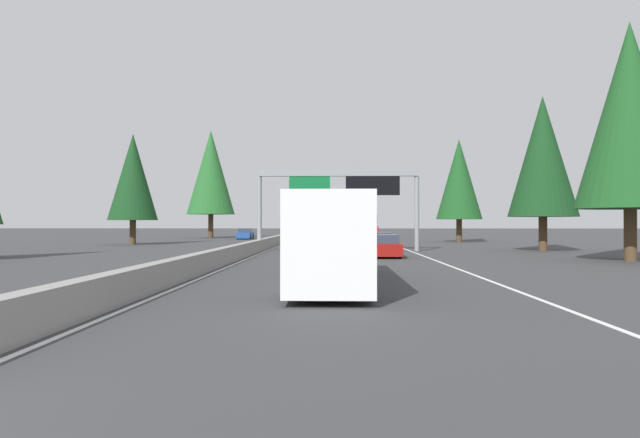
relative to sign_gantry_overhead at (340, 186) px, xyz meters
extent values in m
plane|color=#38383A|center=(20.76, 6.04, -5.07)|extent=(320.00, 320.00, 0.00)
cube|color=gray|center=(40.76, 6.34, -4.62)|extent=(180.00, 0.56, 0.90)
cube|color=silver|center=(30.76, -5.48, -5.06)|extent=(160.00, 0.16, 0.01)
cube|color=silver|center=(30.76, 5.79, -5.06)|extent=(160.00, 0.16, 0.01)
cylinder|color=gray|center=(0.04, 6.34, -2.13)|extent=(0.36, 0.36, 5.87)
cylinder|color=gray|center=(0.04, -5.98, -2.13)|extent=(0.36, 0.36, 5.87)
cube|color=gray|center=(0.04, 0.18, 1.05)|extent=(0.50, 12.32, 0.50)
cube|color=#0C602D|center=(-0.11, 2.39, -0.05)|extent=(0.12, 3.20, 1.90)
cube|color=black|center=(-0.11, -2.53, 0.05)|extent=(0.16, 4.20, 1.50)
cube|color=white|center=(-24.38, 0.58, -3.42)|extent=(11.50, 2.50, 2.90)
cube|color=#2D3847|center=(-24.38, 0.58, -3.06)|extent=(11.04, 2.55, 0.84)
cylinder|color=black|center=(-20.36, 1.68, -4.57)|extent=(1.00, 0.30, 1.00)
cylinder|color=black|center=(-20.36, -0.52, -4.57)|extent=(1.00, 0.30, 1.00)
cylinder|color=black|center=(-28.41, 1.68, -4.57)|extent=(1.00, 0.30, 1.00)
cylinder|color=black|center=(-28.41, -0.52, -4.57)|extent=(1.00, 0.30, 1.00)
cube|color=maroon|center=(-7.79, -2.83, -4.54)|extent=(4.40, 1.80, 0.76)
cube|color=#2D3847|center=(-8.01, -2.83, -3.88)|extent=(2.46, 1.51, 0.56)
cylinder|color=black|center=(-6.39, -2.04, -4.75)|extent=(0.64, 0.22, 0.64)
cylinder|color=black|center=(-6.39, -3.62, -4.75)|extent=(0.64, 0.22, 0.64)
cylinder|color=black|center=(-9.20, -2.04, -4.75)|extent=(0.64, 0.22, 0.64)
cylinder|color=black|center=(-9.20, -3.62, -4.75)|extent=(0.64, 0.22, 0.64)
cube|color=red|center=(9.21, -2.78, -4.46)|extent=(5.60, 2.00, 0.70)
cube|color=red|center=(10.22, -2.78, -3.66)|extent=(2.24, 1.84, 0.90)
cube|color=#2D3847|center=(10.22, -2.78, -3.57)|extent=(2.02, 1.92, 0.41)
cylinder|color=black|center=(11.06, -1.92, -4.67)|extent=(0.80, 0.28, 0.80)
cylinder|color=black|center=(11.06, -3.64, -4.67)|extent=(0.80, 0.28, 0.80)
cylinder|color=black|center=(7.36, -1.92, -4.67)|extent=(0.80, 0.28, 0.80)
cylinder|color=black|center=(7.36, -3.64, -4.67)|extent=(0.80, 0.28, 0.80)
cube|color=red|center=(48.64, -2.81, -4.10)|extent=(5.00, 1.95, 1.44)
cube|color=#2D3847|center=(46.34, -2.81, -3.85)|extent=(0.08, 1.48, 0.56)
cylinder|color=black|center=(50.34, -1.96, -4.72)|extent=(0.70, 0.24, 0.70)
cylinder|color=black|center=(50.34, -3.67, -4.72)|extent=(0.70, 0.24, 0.70)
cylinder|color=black|center=(46.94, -1.96, -4.72)|extent=(0.70, 0.24, 0.70)
cylinder|color=black|center=(46.94, -3.67, -4.72)|extent=(0.70, 0.24, 0.70)
cube|color=white|center=(23.39, -2.93, -4.54)|extent=(4.40, 1.80, 0.76)
cube|color=#2D3847|center=(23.17, -2.93, -3.88)|extent=(2.46, 1.51, 0.56)
cylinder|color=black|center=(24.80, -2.14, -4.75)|extent=(0.64, 0.22, 0.64)
cylinder|color=black|center=(24.80, -3.72, -4.75)|extent=(0.64, 0.22, 0.64)
cylinder|color=black|center=(21.98, -2.14, -4.75)|extent=(0.64, 0.22, 0.64)
cylinder|color=black|center=(21.98, -3.72, -4.75)|extent=(0.64, 0.22, 0.64)
cube|color=white|center=(86.21, -2.88, -3.37)|extent=(6.12, 2.40, 2.50)
cube|color=#2D6B38|center=(90.46, -2.88, -3.67)|extent=(2.38, 2.30, 1.90)
cylinder|color=black|center=(90.29, -1.82, -4.62)|extent=(0.90, 0.28, 0.90)
cylinder|color=black|center=(90.29, -3.94, -4.62)|extent=(0.90, 0.28, 0.90)
cylinder|color=black|center=(84.51, -1.82, -4.62)|extent=(0.90, 0.28, 0.90)
cylinder|color=black|center=(84.51, -3.94, -4.62)|extent=(0.90, 0.28, 0.90)
cube|color=red|center=(0.35, -3.21, -4.54)|extent=(4.40, 1.80, 0.76)
cube|color=#2D3847|center=(0.13, -3.21, -3.88)|extent=(2.46, 1.51, 0.56)
cylinder|color=black|center=(1.75, -2.42, -4.75)|extent=(0.64, 0.22, 0.64)
cylinder|color=black|center=(1.75, -4.00, -4.75)|extent=(0.64, 0.22, 0.64)
cylinder|color=black|center=(-1.06, -2.42, -4.75)|extent=(0.64, 0.22, 0.64)
cylinder|color=black|center=(-1.06, -4.00, -4.75)|extent=(0.64, 0.22, 0.64)
cube|color=white|center=(36.83, 0.61, -3.42)|extent=(11.50, 2.50, 2.90)
cube|color=#2D3847|center=(36.83, 0.61, -3.06)|extent=(11.04, 2.55, 0.84)
cylinder|color=black|center=(40.86, 1.71, -4.57)|extent=(1.00, 0.30, 1.00)
cylinder|color=black|center=(40.86, -0.49, -4.57)|extent=(1.00, 0.30, 1.00)
cylinder|color=black|center=(32.81, 1.71, -4.57)|extent=(1.00, 0.30, 1.00)
cylinder|color=black|center=(32.81, -0.49, -4.57)|extent=(1.00, 0.30, 1.00)
cube|color=#1E4793|center=(32.58, 12.54, -4.54)|extent=(4.40, 1.80, 0.76)
cube|color=#2D3847|center=(32.36, 12.54, -3.88)|extent=(2.46, 1.51, 0.56)
cylinder|color=black|center=(33.99, 13.33, -4.75)|extent=(0.64, 0.22, 0.64)
cylinder|color=black|center=(33.99, 11.75, -4.75)|extent=(0.64, 0.22, 0.64)
cylinder|color=black|center=(31.18, 13.33, -4.75)|extent=(0.64, 0.22, 0.64)
cylinder|color=black|center=(31.18, 11.75, -4.75)|extent=(0.64, 0.22, 0.64)
cylinder|color=#4C3823|center=(-11.55, -16.55, -3.55)|extent=(0.69, 0.69, 3.04)
cone|color=#194C1E|center=(-11.55, -16.55, 3.36)|extent=(6.08, 6.08, 10.77)
cylinder|color=#4C3823|center=(0.99, -16.07, -3.72)|extent=(0.65, 0.65, 2.70)
cone|color=#143D19|center=(0.99, -16.07, 2.43)|extent=(5.41, 5.41, 9.59)
cylinder|color=#4C3823|center=(22.20, -14.03, -3.75)|extent=(0.65, 0.65, 2.63)
cone|color=#194C1E|center=(22.20, -14.03, 2.23)|extent=(5.26, 5.26, 9.33)
cylinder|color=#4C3823|center=(13.23, 21.07, -3.82)|extent=(0.63, 0.63, 2.49)
cone|color=#143D19|center=(13.23, 21.07, 1.84)|extent=(4.99, 4.99, 8.84)
cylinder|color=#4C3823|center=(38.85, 18.62, -3.33)|extent=(0.74, 0.74, 3.48)
cone|color=#236028|center=(38.85, 18.62, 4.57)|extent=(6.95, 6.95, 12.32)
camera|label=1|loc=(-44.98, 0.42, -2.85)|focal=32.30mm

